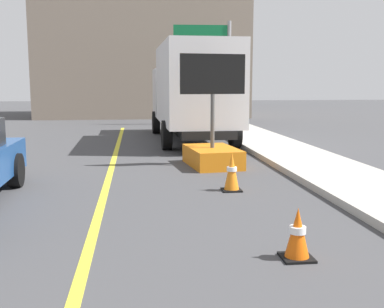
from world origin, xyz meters
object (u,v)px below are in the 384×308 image
at_px(arrow_board_trailer, 212,146).
at_px(box_truck, 192,90).
at_px(highway_guide_sign, 213,54).
at_px(traffic_cone_far_lane, 232,172).
at_px(traffic_cone_mid_lane, 297,234).

height_order(arrow_board_trailer, box_truck, box_truck).
distance_m(box_truck, highway_guide_sign, 7.01).
relative_size(highway_guide_sign, traffic_cone_far_lane, 6.83).
distance_m(highway_guide_sign, traffic_cone_mid_lane, 18.23).
height_order(highway_guide_sign, traffic_cone_mid_lane, highway_guide_sign).
bearing_deg(arrow_board_trailer, box_truck, 88.87).
bearing_deg(traffic_cone_far_lane, traffic_cone_mid_lane, -89.36).
relative_size(box_truck, highway_guide_sign, 1.53).
bearing_deg(traffic_cone_far_lane, box_truck, 88.67).
xyz_separation_m(arrow_board_trailer, box_truck, (0.10, 5.05, 1.30)).
height_order(box_truck, traffic_cone_mid_lane, box_truck).
bearing_deg(traffic_cone_far_lane, highway_guide_sign, 82.03).
xyz_separation_m(highway_guide_sign, traffic_cone_mid_lane, (-1.97, -17.85, -3.13)).
bearing_deg(highway_guide_sign, box_truck, -105.57).
distance_m(box_truck, traffic_cone_far_lane, 7.92).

